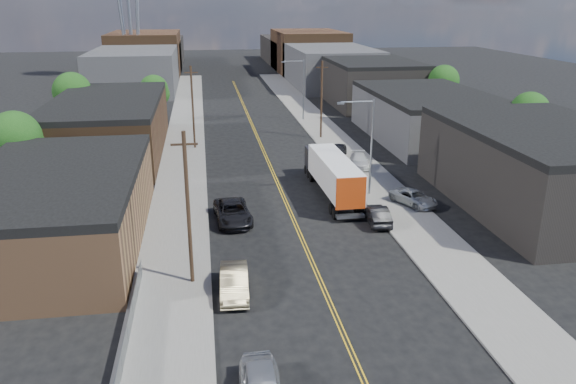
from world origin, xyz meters
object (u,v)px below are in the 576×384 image
object	(u,v)px
car_left_c	(233,212)
car_right_lot_b	(359,161)
semi_truck	(331,172)
car_right_oncoming	(377,215)
car_left_b	(234,282)
car_right_lot_c	(339,151)
car_right_lot_a	(414,198)

from	to	relation	value
car_left_c	car_right_lot_b	xyz separation A→B (m)	(14.48, 13.64, -0.02)
semi_truck	car_right_oncoming	distance (m)	8.12
car_left_b	car_right_lot_c	world-z (taller)	car_left_b
car_right_oncoming	car_right_lot_c	xyz separation A→B (m)	(1.60, 19.95, 0.13)
car_right_oncoming	semi_truck	bearing A→B (deg)	-70.99
semi_truck	car_right_lot_a	bearing A→B (deg)	-34.90
car_left_b	car_right_lot_a	bearing A→B (deg)	41.34
semi_truck	car_right_lot_b	bearing A→B (deg)	56.91
car_right_lot_b	car_left_b	bearing A→B (deg)	-109.62
car_right_lot_a	car_right_lot_b	world-z (taller)	car_right_lot_b
car_left_c	car_right_lot_a	distance (m)	16.05
car_right_lot_b	car_right_oncoming	bearing A→B (deg)	-89.55
car_left_b	car_left_c	world-z (taller)	car_left_c
semi_truck	car_right_oncoming	world-z (taller)	semi_truck
semi_truck	car_right_lot_a	size ratio (longest dim) A/B	3.18
car_left_b	car_right_lot_b	xyz separation A→B (m)	(15.10, 25.69, 0.01)
semi_truck	car_right_lot_b	world-z (taller)	semi_truck
car_right_lot_a	car_right_lot_b	xyz separation A→B (m)	(-1.52, 12.34, 0.02)
car_right_lot_a	semi_truck	bearing A→B (deg)	121.33
car_left_b	car_right_lot_b	world-z (taller)	car_left_b
car_left_b	car_right_lot_c	bearing A→B (deg)	67.78
car_right_oncoming	car_left_b	bearing A→B (deg)	42.97
car_right_lot_b	car_left_c	bearing A→B (deg)	-125.88
car_left_b	car_right_lot_b	distance (m)	29.80
semi_truck	car_right_lot_c	size ratio (longest dim) A/B	3.45
car_left_b	car_right_lot_c	xyz separation A→B (m)	(13.82, 29.91, 0.07)
semi_truck	car_right_lot_c	world-z (taller)	semi_truck
car_right_oncoming	car_right_lot_c	world-z (taller)	car_right_lot_c
car_right_lot_b	car_right_lot_a	bearing A→B (deg)	-72.15
car_right_lot_a	car_left_b	bearing A→B (deg)	-166.24
car_left_c	car_right_lot_a	xyz separation A→B (m)	(16.00, 1.30, -0.04)
car_right_lot_c	semi_truck	bearing A→B (deg)	-87.64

